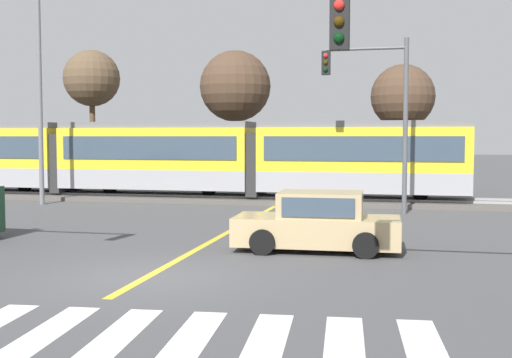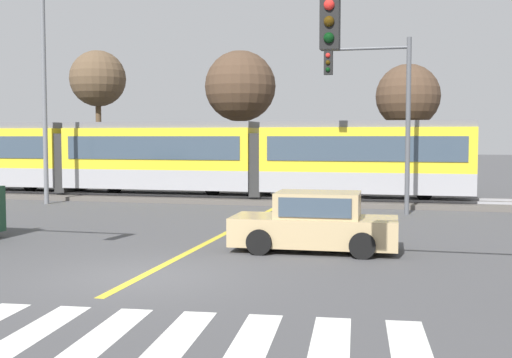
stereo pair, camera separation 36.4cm
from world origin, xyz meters
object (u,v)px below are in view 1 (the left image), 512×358
at_px(light_rail_tram, 158,156).
at_px(bare_tree_east, 403,97).
at_px(bare_tree_west, 235,87).
at_px(traffic_light_near_right, 477,81).
at_px(street_lamp_west, 44,79).
at_px(bare_tree_far_west, 92,79).
at_px(traffic_light_far_right, 378,99).
at_px(sedan_crossing, 317,224).

bearing_deg(light_rail_tram, bare_tree_east, 25.34).
relative_size(bare_tree_west, bare_tree_east, 1.15).
bearing_deg(bare_tree_west, traffic_light_near_right, -66.64).
xyz_separation_m(street_lamp_west, bare_tree_west, (6.10, 9.17, 0.29)).
distance_m(bare_tree_far_west, bare_tree_east, 17.45).
xyz_separation_m(traffic_light_far_right, bare_tree_far_west, (-16.47, 9.27, 1.88)).
bearing_deg(sedan_crossing, traffic_light_near_right, -58.61).
height_order(light_rail_tram, bare_tree_west, bare_tree_west).
distance_m(light_rail_tram, traffic_light_far_right, 11.11).
xyz_separation_m(traffic_light_far_right, bare_tree_west, (-8.00, 9.37, 1.33)).
distance_m(light_rail_tram, bare_tree_east, 12.72).
distance_m(traffic_light_far_right, bare_tree_east, 8.96).
bearing_deg(traffic_light_near_right, bare_tree_far_west, 128.68).
xyz_separation_m(sedan_crossing, street_lamp_west, (-12.88, 8.72, 4.68)).
distance_m(traffic_light_near_right, bare_tree_west, 25.32).
distance_m(traffic_light_near_right, street_lamp_west, 21.41).
distance_m(street_lamp_west, bare_tree_far_west, 9.41).
bearing_deg(bare_tree_east, street_lamp_west, -149.96).
bearing_deg(bare_tree_east, light_rail_tram, -154.66).
bearing_deg(bare_tree_east, sedan_crossing, -97.04).
xyz_separation_m(traffic_light_far_right, traffic_light_near_right, (2.01, -13.81, -0.52)).
distance_m(sedan_crossing, traffic_light_near_right, 6.94).
bearing_deg(bare_tree_far_west, sedan_crossing, -49.40).
xyz_separation_m(light_rail_tram, sedan_crossing, (9.05, -12.11, -1.35)).
relative_size(traffic_light_near_right, street_lamp_west, 0.60).
bearing_deg(sedan_crossing, bare_tree_far_west, 130.60).
distance_m(sedan_crossing, bare_tree_far_west, 24.07).
distance_m(light_rail_tram, bare_tree_west, 7.18).
relative_size(sedan_crossing, bare_tree_east, 0.64).
xyz_separation_m(bare_tree_far_west, bare_tree_east, (17.40, -0.38, -1.27)).
distance_m(traffic_light_near_right, bare_tree_far_west, 29.67).
bearing_deg(light_rail_tram, traffic_light_near_right, -54.80).
relative_size(traffic_light_near_right, bare_tree_far_west, 0.73).
relative_size(sedan_crossing, bare_tree_west, 0.56).
bearing_deg(bare_tree_east, bare_tree_far_west, 178.75).
height_order(street_lamp_west, bare_tree_west, street_lamp_west).
distance_m(traffic_light_near_right, bare_tree_east, 22.76).
bearing_deg(traffic_light_far_right, light_rail_tram, 160.71).
bearing_deg(street_lamp_west, traffic_light_far_right, -0.81).
height_order(sedan_crossing, traffic_light_far_right, traffic_light_far_right).
relative_size(light_rail_tram, street_lamp_west, 2.93).
bearing_deg(bare_tree_west, bare_tree_east, -3.05).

